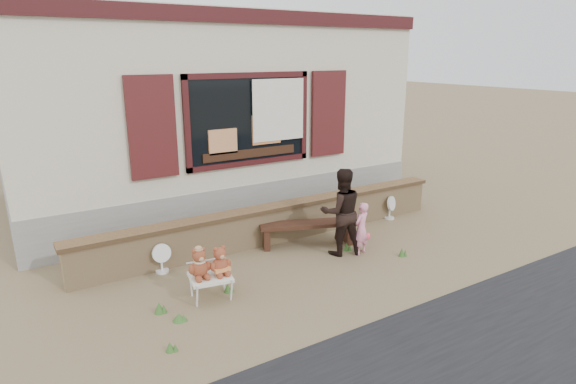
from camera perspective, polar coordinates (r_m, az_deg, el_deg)
ground at (r=7.89m, az=2.33°, el=-8.03°), size 80.00×80.00×0.00m
shopfront at (r=11.26m, az=-10.68°, el=9.58°), size 8.04×5.13×4.00m
brick_wall at (r=8.54m, az=-1.42°, el=-3.62°), size 7.10×0.36×0.67m
bench at (r=8.34m, az=2.34°, el=-4.35°), size 1.67×0.94×0.43m
folding_chair at (r=6.69m, az=-9.19°, el=-9.99°), size 0.62×0.57×0.34m
teddy_bear_left at (r=6.56m, az=-10.49°, el=-8.21°), size 0.36×0.33×0.43m
teddy_bear_right at (r=6.61m, az=-8.09°, el=-7.97°), size 0.34×0.31×0.41m
child at (r=8.04m, az=8.66°, el=-4.30°), size 0.38×0.31×0.89m
adult at (r=7.92m, az=6.34°, el=-2.34°), size 0.85×0.74×1.46m
fan_left at (r=7.62m, az=-14.79°, el=-7.56°), size 0.29×0.20×0.47m
fan_right at (r=9.90m, az=11.98°, el=-1.80°), size 0.31×0.20×0.48m
grass_tufts at (r=6.82m, az=-4.88°, el=-11.55°), size 4.22×1.33×0.15m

